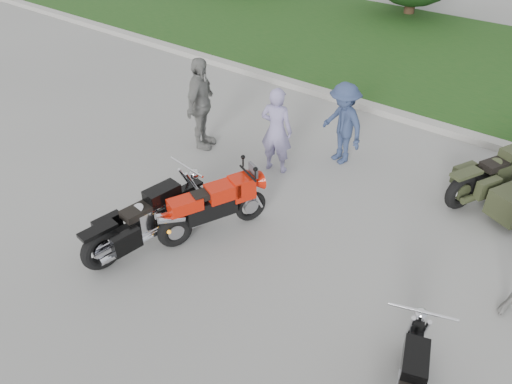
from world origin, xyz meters
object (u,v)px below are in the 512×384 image
Objects in this scene: person_denim at (343,124)px; person_back at (201,104)px; sportbike_red at (211,206)px; cruiser_left at (143,222)px; person_stripe at (276,131)px.

person_back is at bearing -131.74° from person_denim.
person_back reaches higher than person_denim.
sportbike_red is 0.78× the size of cruiser_left.
person_back is at bearing -7.32° from person_stripe.
person_back is at bearing 158.85° from sportbike_red.
person_stripe is 0.89× the size of person_back.
person_stripe is 1.70m from person_back.
person_back is (-2.47, -1.20, 0.13)m from person_denim.
cruiser_left is 1.36× the size of person_stripe.
person_denim is at bearing -141.42° from person_stripe.
person_denim is 2.75m from person_back.
person_denim is (0.49, 3.14, 0.28)m from sportbike_red.
sportbike_red is 1.10× the size of person_denim.
cruiser_left is 4.14m from person_denim.
person_denim reaches higher than cruiser_left.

